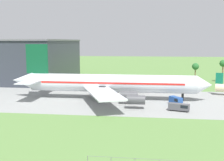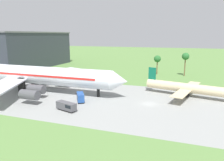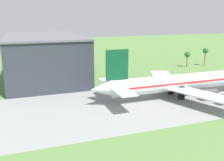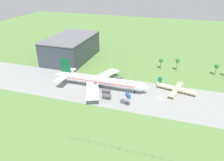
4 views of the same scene
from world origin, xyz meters
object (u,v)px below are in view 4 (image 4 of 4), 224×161
object	(u,v)px
regional_aircraft	(176,89)
baggage_tug	(125,102)
terminal_building	(71,48)
catering_van	(128,96)
no_stopping_sign	(118,149)
jet_airliner	(99,81)

from	to	relation	value
regional_aircraft	baggage_tug	xyz separation A→B (m)	(-30.56, -26.00, -1.64)
terminal_building	catering_van	bearing A→B (deg)	-38.17
no_stopping_sign	terminal_building	xyz separation A→B (m)	(-79.68, 106.91, 10.09)
regional_aircraft	catering_van	world-z (taller)	regional_aircraft
regional_aircraft	catering_van	distance (m)	35.46
no_stopping_sign	regional_aircraft	bearing A→B (deg)	71.11
baggage_tug	catering_van	distance (m)	8.52
no_stopping_sign	terminal_building	world-z (taller)	terminal_building
no_stopping_sign	jet_airliner	bearing A→B (deg)	118.78
baggage_tug	terminal_building	bearing A→B (deg)	137.98
regional_aircraft	no_stopping_sign	xyz separation A→B (m)	(-23.19, -67.77, -1.87)
jet_airliner	regional_aircraft	size ratio (longest dim) A/B	2.65
jet_airliner	catering_van	distance (m)	25.27
jet_airliner	catering_van	bearing A→B (deg)	-16.44
catering_van	terminal_building	size ratio (longest dim) A/B	0.09
regional_aircraft	catering_van	size ratio (longest dim) A/B	5.24
jet_airliner	baggage_tug	xyz separation A→B (m)	(24.12, -15.55, -4.60)
jet_airliner	baggage_tug	distance (m)	29.07
jet_airliner	no_stopping_sign	bearing A→B (deg)	-61.22
catering_van	no_stopping_sign	xyz separation A→B (m)	(7.62, -50.28, -0.42)
regional_aircraft	baggage_tug	distance (m)	40.16
baggage_tug	terminal_building	xyz separation A→B (m)	(-72.31, 65.15, 9.86)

